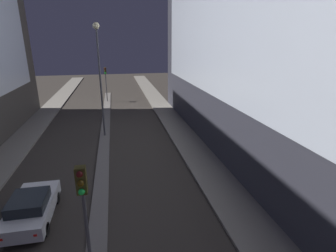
{
  "coord_description": "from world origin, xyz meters",
  "views": [
    {
      "loc": [
        1.19,
        -4.0,
        8.47
      ],
      "look_at": [
        5.28,
        16.07,
        1.71
      ],
      "focal_mm": 28.0,
      "sensor_mm": 36.0,
      "label": 1
    }
  ],
  "objects": [
    {
      "name": "median_strip",
      "position": [
        0.0,
        20.51,
        0.05
      ],
      "size": [
        0.88,
        39.03,
        0.11
      ],
      "color": "#66605B",
      "rests_on": "ground"
    },
    {
      "name": "traffic_light_mid",
      "position": [
        0.0,
        33.72,
        3.58
      ],
      "size": [
        0.32,
        0.42,
        4.74
      ],
      "color": "#4C4C51",
      "rests_on": "median_strip"
    },
    {
      "name": "car_left_lane",
      "position": [
        -3.13,
        7.86,
        0.76
      ],
      "size": [
        1.88,
        4.1,
        1.49
      ],
      "color": "silver",
      "rests_on": "ground"
    },
    {
      "name": "traffic_light_near",
      "position": [
        0.0,
        3.42,
        3.58
      ],
      "size": [
        0.32,
        0.42,
        4.74
      ],
      "color": "#4C4C51",
      "rests_on": "median_strip"
    },
    {
      "name": "street_lamp",
      "position": [
        0.0,
        19.36,
        6.78
      ],
      "size": [
        0.56,
        0.56,
        9.73
      ],
      "color": "#4C4C51",
      "rests_on": "median_strip"
    }
  ]
}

